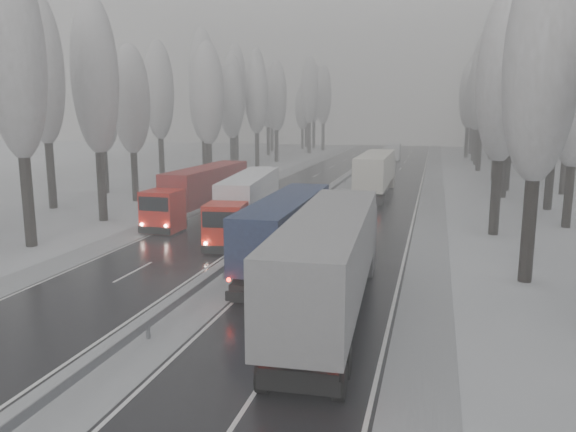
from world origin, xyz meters
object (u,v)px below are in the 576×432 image
at_px(box_truck_distant, 393,151).
at_px(truck_red_white, 247,199).
at_px(truck_red_red, 202,188).
at_px(truck_cream_box, 377,171).
at_px(truck_grey_tarp, 333,255).
at_px(truck_blue_box, 291,224).

xyz_separation_m(box_truck_distant, truck_red_white, (-5.81, -63.67, 0.82)).
height_order(truck_red_white, truck_red_red, truck_red_red).
relative_size(truck_cream_box, box_truck_distant, 2.21).
relative_size(truck_grey_tarp, truck_blue_box, 1.15).
relative_size(truck_grey_tarp, truck_cream_box, 1.03).
xyz_separation_m(truck_blue_box, box_truck_distant, (0.34, 72.10, -0.84)).
bearing_deg(truck_cream_box, truck_blue_box, -94.28).
distance_m(truck_cream_box, truck_red_red, 19.64).
xyz_separation_m(truck_cream_box, truck_red_red, (-12.76, -14.93, -0.25)).
bearing_deg(truck_red_white, truck_cream_box, 61.37).
height_order(truck_grey_tarp, box_truck_distant, truck_grey_tarp).
xyz_separation_m(truck_grey_tarp, truck_cream_box, (-1.76, 34.76, -0.07)).
xyz_separation_m(truck_cream_box, box_truck_distant, (-1.62, 44.70, -1.11)).
bearing_deg(truck_red_white, box_truck_distant, 77.53).
distance_m(truck_blue_box, truck_cream_box, 27.47).
height_order(truck_grey_tarp, truck_blue_box, truck_grey_tarp).
xyz_separation_m(truck_blue_box, truck_red_white, (-5.47, 8.42, -0.03)).
bearing_deg(box_truck_distant, truck_grey_tarp, -88.83).
bearing_deg(box_truck_distant, truck_red_white, -96.48).
distance_m(truck_cream_box, truck_red_white, 20.38).
bearing_deg(truck_blue_box, truck_red_red, 130.26).
height_order(truck_cream_box, box_truck_distant, truck_cream_box).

